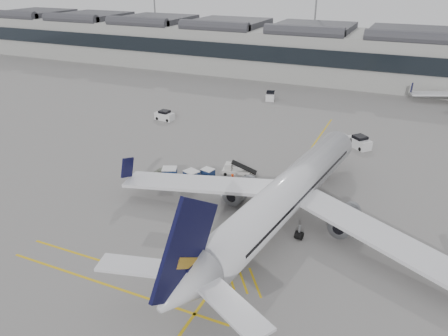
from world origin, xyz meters
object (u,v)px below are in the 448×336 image
at_px(ramp_agent_b, 242,190).
at_px(baggage_cart_a, 192,177).
at_px(pushback_tug, 164,175).
at_px(belt_loader, 236,171).
at_px(airliner_main, 285,196).
at_px(ramp_agent_a, 233,181).

bearing_deg(ramp_agent_b, baggage_cart_a, -18.26).
relative_size(baggage_cart_a, pushback_tug, 0.90).
bearing_deg(pushback_tug, baggage_cart_a, 2.87).
relative_size(belt_loader, pushback_tug, 1.88).
xyz_separation_m(airliner_main, belt_loader, (-9.18, 9.00, -2.71)).
bearing_deg(ramp_agent_a, belt_loader, 71.02).
xyz_separation_m(ramp_agent_a, pushback_tug, (-8.95, -1.26, -0.35)).
bearing_deg(ramp_agent_b, ramp_agent_a, -56.16).
distance_m(airliner_main, baggage_cart_a, 13.82).
height_order(airliner_main, baggage_cart_a, airliner_main).
relative_size(ramp_agent_a, pushback_tug, 0.77).
distance_m(belt_loader, baggage_cart_a, 6.36).
relative_size(airliner_main, pushback_tug, 16.83).
xyz_separation_m(ramp_agent_a, ramp_agent_b, (1.82, -1.52, -0.15)).
bearing_deg(ramp_agent_b, airliner_main, 132.83).
height_order(airliner_main, pushback_tug, airliner_main).
distance_m(baggage_cart_a, pushback_tug, 3.98).
distance_m(ramp_agent_a, ramp_agent_b, 2.37).
relative_size(ramp_agent_b, pushback_tug, 0.65).
xyz_separation_m(belt_loader, ramp_agent_a, (1.12, -3.74, 0.41)).
distance_m(ramp_agent_b, pushback_tug, 10.77).
xyz_separation_m(baggage_cart_a, ramp_agent_b, (6.81, -0.24, -0.22)).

